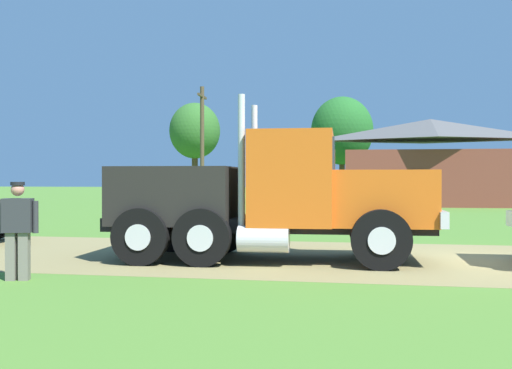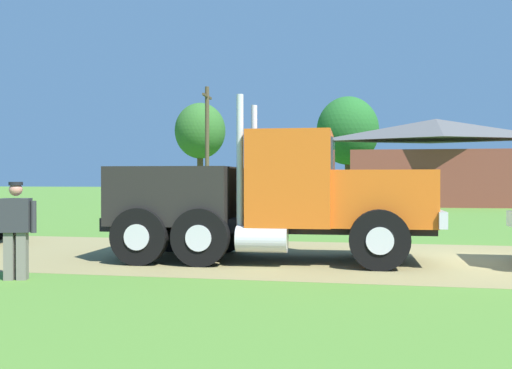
# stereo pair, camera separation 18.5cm
# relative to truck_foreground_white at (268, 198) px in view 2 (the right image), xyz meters

# --- Properties ---
(ground_plane) EXTENTS (200.00, 200.00, 0.00)m
(ground_plane) POSITION_rel_truck_foreground_white_xyz_m (4.06, 0.62, -1.32)
(ground_plane) COLOR #4C7A2C
(dirt_track) EXTENTS (120.00, 6.46, 0.01)m
(dirt_track) POSITION_rel_truck_foreground_white_xyz_m (4.06, 0.62, -1.31)
(dirt_track) COLOR olive
(dirt_track) RESTS_ON ground_plane
(truck_foreground_white) EXTENTS (7.05, 2.94, 3.40)m
(truck_foreground_white) POSITION_rel_truck_foreground_white_xyz_m (0.00, 0.00, 0.00)
(truck_foreground_white) COLOR black
(truck_foreground_white) RESTS_ON ground_plane
(visitor_walking_mid) EXTENTS (0.66, 0.38, 1.67)m
(visitor_walking_mid) POSITION_rel_truck_foreground_white_xyz_m (-3.78, -3.34, -0.40)
(visitor_walking_mid) COLOR #2D2D33
(visitor_walking_mid) RESTS_ON ground_plane
(shed_building) EXTENTS (11.19, 5.62, 5.43)m
(shed_building) POSITION_rel_truck_foreground_white_xyz_m (5.69, 26.93, 1.31)
(shed_building) COLOR brown
(shed_building) RESTS_ON ground_plane
(utility_pole_near) EXTENTS (0.28, 2.20, 7.46)m
(utility_pole_near) POSITION_rel_truck_foreground_white_xyz_m (-8.35, 24.30, 2.66)
(utility_pole_near) COLOR #4C3E2A
(utility_pole_near) RESTS_ON ground_plane
(tree_left) EXTENTS (3.66, 3.66, 7.17)m
(tree_left) POSITION_rel_truck_foreground_white_xyz_m (-10.48, 29.86, 3.80)
(tree_left) COLOR #513823
(tree_left) RESTS_ON ground_plane
(tree_mid) EXTENTS (4.87, 4.87, 8.14)m
(tree_mid) POSITION_rel_truck_foreground_white_xyz_m (-0.23, 35.83, 4.12)
(tree_mid) COLOR #513823
(tree_mid) RESTS_ON ground_plane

